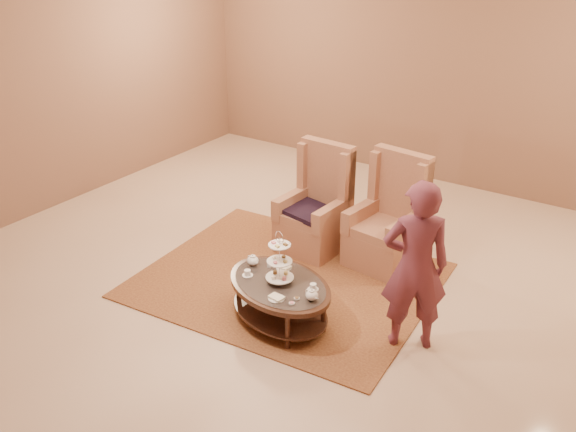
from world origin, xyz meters
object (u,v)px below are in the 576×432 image
Objects in this scene: tea_table at (280,290)px; person at (415,267)px; armchair_right at (389,228)px; armchair_left at (317,214)px.

person is at bearing 36.48° from tea_table.
tea_table is 1.36m from person.
armchair_right is at bearing 97.37° from tea_table.
armchair_right is (0.88, 0.14, 0.00)m from armchair_left.
armchair_right is 1.62m from person.
armchair_right reaches higher than tea_table.
armchair_right reaches higher than armchair_left.
armchair_left is at bearing 127.89° from tea_table.
person reaches higher than tea_table.
person is (0.86, -1.31, 0.39)m from armchair_right.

